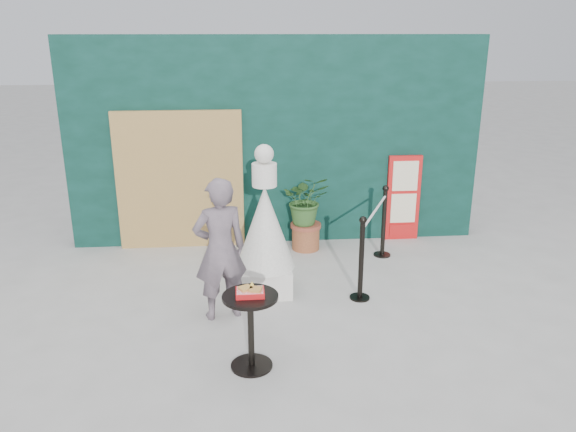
# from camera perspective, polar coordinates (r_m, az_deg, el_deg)

# --- Properties ---
(ground) EXTENTS (60.00, 60.00, 0.00)m
(ground) POSITION_cam_1_polar(r_m,az_deg,el_deg) (5.84, 1.07, -13.11)
(ground) COLOR #ADAAA5
(ground) RESTS_ON ground
(back_wall) EXTENTS (6.00, 0.30, 3.00)m
(back_wall) POSITION_cam_1_polar(r_m,az_deg,el_deg) (8.27, -1.21, 7.54)
(back_wall) COLOR black
(back_wall) RESTS_ON ground
(bamboo_fence) EXTENTS (1.80, 0.08, 2.00)m
(bamboo_fence) POSITION_cam_1_polar(r_m,az_deg,el_deg) (8.20, -10.91, 3.54)
(bamboo_fence) COLOR tan
(bamboo_fence) RESTS_ON ground
(woman) EXTENTS (0.67, 0.53, 1.60)m
(woman) POSITION_cam_1_polar(r_m,az_deg,el_deg) (6.11, -6.91, -3.39)
(woman) COLOR slate
(woman) RESTS_ON ground
(menu_board) EXTENTS (0.50, 0.07, 1.30)m
(menu_board) POSITION_cam_1_polar(r_m,az_deg,el_deg) (8.62, 11.63, 1.80)
(menu_board) COLOR red
(menu_board) RESTS_ON ground
(statue) EXTENTS (0.71, 0.71, 1.83)m
(statue) POSITION_cam_1_polar(r_m,az_deg,el_deg) (6.68, -2.33, -1.84)
(statue) COLOR silver
(statue) RESTS_ON ground
(cafe_table) EXTENTS (0.52, 0.52, 0.75)m
(cafe_table) POSITION_cam_1_polar(r_m,az_deg,el_deg) (5.30, -3.81, -10.48)
(cafe_table) COLOR black
(cafe_table) RESTS_ON ground
(food_basket) EXTENTS (0.26, 0.19, 0.11)m
(food_basket) POSITION_cam_1_polar(r_m,az_deg,el_deg) (5.17, -3.86, -7.66)
(food_basket) COLOR red
(food_basket) RESTS_ON cafe_table
(planter) EXTENTS (0.66, 0.57, 1.12)m
(planter) POSITION_cam_1_polar(r_m,az_deg,el_deg) (8.04, 1.84, 0.97)
(planter) COLOR #985731
(planter) RESTS_ON ground
(stanchion_barrier) EXTENTS (0.84, 1.54, 1.03)m
(stanchion_barrier) POSITION_cam_1_polar(r_m,az_deg,el_deg) (7.29, 8.68, -2.39)
(stanchion_barrier) COLOR black
(stanchion_barrier) RESTS_ON ground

